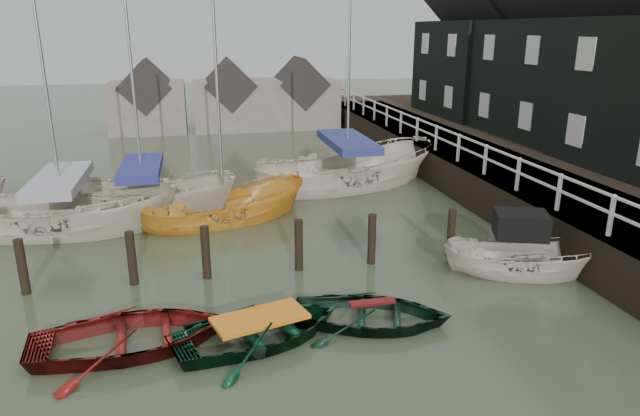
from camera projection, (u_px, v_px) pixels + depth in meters
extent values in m
plane|color=#323B25|center=(269.00, 330.00, 12.11)|extent=(120.00, 120.00, 0.00)
cube|color=black|center=(470.00, 151.00, 22.95)|extent=(3.00, 32.00, 0.20)
cube|color=silver|center=(437.00, 126.00, 22.32)|extent=(0.06, 32.00, 0.06)
cube|color=silver|center=(436.00, 137.00, 22.44)|extent=(0.06, 32.00, 0.06)
cube|color=black|center=(585.00, 177.00, 24.50)|extent=(14.00, 38.00, 1.50)
cube|color=black|center=(568.00, 79.00, 25.15)|extent=(6.00, 7.00, 5.00)
cube|color=black|center=(490.00, 68.00, 31.67)|extent=(6.40, 7.00, 5.00)
cylinder|color=black|center=(24.00, 275.00, 13.62)|extent=(0.22, 0.22, 1.80)
cylinder|color=black|center=(133.00, 266.00, 14.13)|extent=(0.22, 0.22, 1.80)
cylinder|color=black|center=(206.00, 260.00, 14.50)|extent=(0.22, 0.22, 1.80)
cylinder|color=black|center=(299.00, 252.00, 15.00)|extent=(0.22, 0.22, 1.80)
cylinder|color=black|center=(372.00, 246.00, 15.41)|extent=(0.22, 0.22, 1.80)
cylinder|color=black|center=(451.00, 240.00, 15.88)|extent=(0.22, 0.22, 1.80)
cube|color=#665B51|center=(148.00, 107.00, 35.05)|extent=(4.50, 4.00, 3.00)
cube|color=#282321|center=(146.00, 85.00, 34.65)|extent=(3.18, 4.08, 3.18)
cube|color=#665B51|center=(230.00, 105.00, 36.07)|extent=(4.50, 4.00, 3.00)
cube|color=#282321|center=(229.00, 84.00, 35.68)|extent=(3.18, 4.08, 3.18)
cube|color=#665B51|center=(300.00, 103.00, 36.99)|extent=(4.50, 4.00, 3.00)
cube|color=#282321|center=(300.00, 82.00, 36.60)|extent=(3.18, 4.08, 3.18)
imported|color=#5D100D|center=(135.00, 347.00, 11.46)|extent=(4.21, 3.21, 0.82)
imported|color=black|center=(261.00, 340.00, 11.73)|extent=(4.23, 3.52, 0.76)
imported|color=black|center=(371.00, 323.00, 12.39)|extent=(4.02, 3.42, 0.71)
imported|color=beige|center=(520.00, 273.00, 14.91)|extent=(4.26, 2.85, 1.54)
cube|color=black|center=(521.00, 224.00, 14.70)|extent=(1.57, 1.40, 0.65)
imported|color=beige|center=(66.00, 230.00, 18.11)|extent=(7.38, 3.39, 2.76)
cylinder|color=#B2B2B7|center=(37.00, 28.00, 16.26)|extent=(0.10, 0.10, 9.21)
cube|color=gray|center=(59.00, 180.00, 17.62)|extent=(4.05, 1.82, 0.30)
imported|color=beige|center=(145.00, 210.00, 20.11)|extent=(7.04, 4.21, 2.55)
cylinder|color=#B2B2B7|center=(127.00, 23.00, 18.21)|extent=(0.10, 0.10, 9.76)
cube|color=navy|center=(141.00, 168.00, 19.65)|extent=(3.86, 2.27, 0.30)
imported|color=orange|center=(224.00, 220.00, 19.07)|extent=(6.16, 3.58, 2.24)
cylinder|color=#B2B2B7|center=(216.00, 59.00, 17.49)|extent=(0.10, 0.10, 7.98)
imported|color=beige|center=(347.00, 186.00, 23.22)|extent=(8.46, 4.82, 3.08)
cylinder|color=#B2B2B7|center=(350.00, 35.00, 21.45)|extent=(0.10, 0.10, 8.40)
cube|color=navy|center=(348.00, 142.00, 22.68)|extent=(4.64, 2.60, 0.30)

